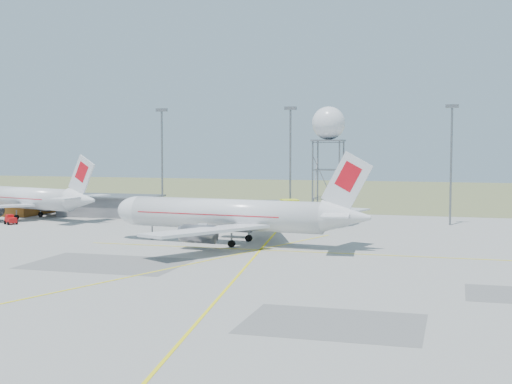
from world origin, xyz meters
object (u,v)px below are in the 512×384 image
(fire_truck, at_px, (271,212))
(radar_tower, at_px, (328,159))
(airliner_far, at_px, (23,198))
(airliner_main, at_px, (230,215))
(baggage_tug, at_px, (11,221))

(fire_truck, bearing_deg, radar_tower, -35.71)
(airliner_far, height_order, radar_tower, radar_tower)
(airliner_main, distance_m, fire_truck, 25.78)
(airliner_main, distance_m, radar_tower, 26.78)
(airliner_main, relative_size, baggage_tug, 14.70)
(radar_tower, bearing_deg, airliner_far, -177.61)
(fire_truck, height_order, baggage_tug, fire_truck)
(fire_truck, bearing_deg, airliner_far, 158.66)
(fire_truck, xyz_separation_m, baggage_tug, (-42.69, -13.78, -1.34))
(airliner_far, bearing_deg, baggage_tug, 128.57)
(airliner_main, xyz_separation_m, baggage_tug, (-43.58, 11.91, -3.34))
(airliner_main, xyz_separation_m, airliner_far, (-47.52, 21.61, -0.30))
(baggage_tug, bearing_deg, airliner_far, 145.14)
(airliner_main, bearing_deg, airliner_far, -18.43)
(airliner_far, xyz_separation_m, fire_truck, (46.63, 4.08, -1.69))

